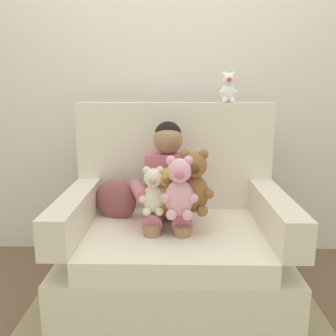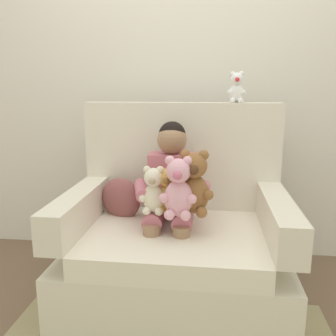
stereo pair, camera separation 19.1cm
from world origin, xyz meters
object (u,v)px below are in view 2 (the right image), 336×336
object	(u,v)px
plush_white_on_backrest	(237,88)
throw_pillow	(121,199)
plush_cream	(154,191)
plush_honey	(167,191)
armchair	(177,241)
plush_brown	(194,185)
plush_pink	(178,189)
seated_child	(171,187)

from	to	relation	value
plush_white_on_backrest	throw_pillow	world-z (taller)	plush_white_on_backrest
plush_white_on_backrest	throw_pillow	size ratio (longest dim) A/B	0.72
plush_white_on_backrest	plush_cream	bearing A→B (deg)	-136.64
plush_honey	plush_cream	size ratio (longest dim) A/B	0.98
armchair	plush_brown	world-z (taller)	armchair
plush_brown	plush_white_on_backrest	distance (m)	0.71
armchair	plush_brown	bearing A→B (deg)	-52.28
plush_honey	plush_white_on_backrest	distance (m)	0.78
plush_honey	plush_brown	xyz separation A→B (m)	(0.14, -0.01, 0.04)
plush_honey	plush_pink	bearing A→B (deg)	-70.57
plush_honey	plush_pink	world-z (taller)	plush_pink
plush_white_on_backrest	throw_pillow	distance (m)	0.98
throw_pillow	seated_child	bearing A→B (deg)	-16.93
armchair	throw_pillow	size ratio (longest dim) A/B	4.74
seated_child	plush_pink	size ratio (longest dim) A/B	2.55
seated_child	plush_cream	distance (m)	0.17
plush_pink	plush_brown	size ratio (longest dim) A/B	0.93
plush_pink	plush_brown	xyz separation A→B (m)	(0.08, 0.06, 0.01)
armchair	plush_cream	xyz separation A→B (m)	(-0.11, -0.14, 0.34)
seated_child	plush_honey	distance (m)	0.13
armchair	plush_pink	size ratio (longest dim) A/B	3.80
seated_child	plush_white_on_backrest	size ratio (longest dim) A/B	4.39
plush_cream	throw_pillow	xyz separation A→B (m)	(-0.24, 0.25, -0.13)
plush_pink	throw_pillow	size ratio (longest dim) A/B	1.25
throw_pillow	plush_pink	bearing A→B (deg)	-38.18
seated_child	plush_pink	distance (m)	0.22
plush_brown	plush_white_on_backrest	size ratio (longest dim) A/B	1.85
plush_honey	throw_pillow	xyz separation A→B (m)	(-0.32, 0.23, -0.13)
armchair	plush_pink	world-z (taller)	armchair
plush_honey	plush_brown	bearing A→B (deg)	-28.67
armchair	plush_cream	distance (m)	0.38
plush_pink	throw_pillow	bearing A→B (deg)	146.96
seated_child	plush_pink	xyz separation A→B (m)	(0.06, -0.20, 0.05)
seated_child	plush_brown	bearing A→B (deg)	-46.11
plush_pink	plush_cream	distance (m)	0.15
armchair	plush_honey	bearing A→B (deg)	-109.07
armchair	seated_child	size ratio (longest dim) A/B	1.49
plush_brown	throw_pillow	xyz separation A→B (m)	(-0.46, 0.24, -0.17)
plush_pink	plush_cream	bearing A→B (deg)	165.19
plush_brown	plush_cream	world-z (taller)	plush_brown
seated_child	throw_pillow	distance (m)	0.35
armchair	plush_honey	world-z (taller)	armchair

